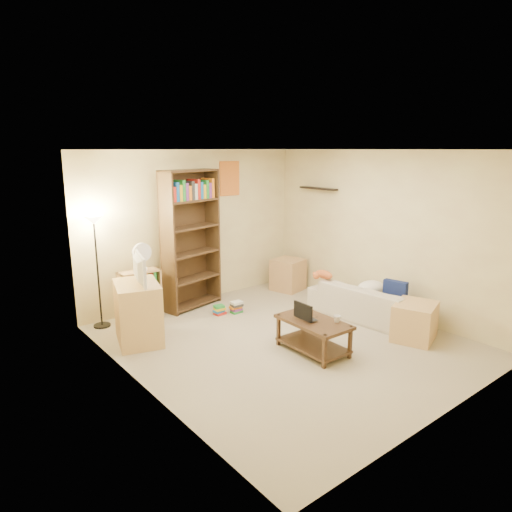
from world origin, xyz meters
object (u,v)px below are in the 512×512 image
(laptop, at_px, (311,318))
(side_table, at_px, (288,275))
(tv_stand, at_px, (138,313))
(desk_fan, at_px, (142,255))
(sofa, at_px, (368,302))
(coffee_table, at_px, (313,331))
(tall_bookshelf, at_px, (191,236))
(floor_lamp, at_px, (95,239))
(end_cabinet, at_px, (415,321))
(short_bookshelf, at_px, (140,296))
(tabby_cat, at_px, (323,275))
(mug, at_px, (337,319))
(television, at_px, (135,269))

(laptop, xyz_separation_m, side_table, (1.52, 2.07, -0.14))
(tv_stand, distance_m, desk_fan, 0.96)
(sofa, height_order, coffee_table, sofa)
(coffee_table, relative_size, tall_bookshelf, 0.43)
(floor_lamp, distance_m, side_table, 3.49)
(desk_fan, bearing_deg, tv_stand, -121.26)
(end_cabinet, bearing_deg, side_table, 86.11)
(desk_fan, bearing_deg, short_bookshelf, 136.01)
(tv_stand, bearing_deg, laptop, -28.80)
(sofa, xyz_separation_m, short_bookshelf, (-2.72, 2.04, 0.13))
(tabby_cat, distance_m, short_bookshelf, 2.80)
(coffee_table, relative_size, laptop, 3.03)
(mug, relative_size, floor_lamp, 0.06)
(laptop, relative_size, desk_fan, 0.75)
(television, bearing_deg, tv_stand, 0.00)
(tall_bookshelf, bearing_deg, sofa, -62.59)
(end_cabinet, bearing_deg, tabby_cat, 95.89)
(coffee_table, bearing_deg, television, 134.82)
(mug, relative_size, desk_fan, 0.23)
(side_table, bearing_deg, mug, -119.80)
(laptop, height_order, desk_fan, desk_fan)
(tabby_cat, height_order, mug, tabby_cat)
(laptop, height_order, end_cabinet, end_cabinet)
(mug, relative_size, end_cabinet, 0.16)
(sofa, height_order, laptop, sofa)
(short_bookshelf, xyz_separation_m, end_cabinet, (2.59, -2.92, -0.14))
(sofa, bearing_deg, laptop, 94.08)
(laptop, relative_size, short_bookshelf, 0.40)
(tall_bookshelf, bearing_deg, desk_fan, 175.80)
(tabby_cat, height_order, short_bookshelf, short_bookshelf)
(sofa, xyz_separation_m, tall_bookshelf, (-1.78, 2.13, 0.90))
(laptop, height_order, tv_stand, tv_stand)
(television, xyz_separation_m, side_table, (3.12, 0.47, -0.71))
(sofa, bearing_deg, floor_lamp, 50.93)
(tabby_cat, relative_size, tv_stand, 0.51)
(end_cabinet, bearing_deg, desk_fan, 131.51)
(laptop, distance_m, mug, 0.34)
(television, height_order, floor_lamp, floor_lamp)
(short_bookshelf, bearing_deg, tv_stand, -114.72)
(side_table, bearing_deg, tall_bookshelf, 170.88)
(tall_bookshelf, bearing_deg, end_cabinet, -73.78)
(mug, bearing_deg, tall_bookshelf, 100.13)
(laptop, height_order, side_table, side_table)
(television, height_order, tall_bookshelf, tall_bookshelf)
(floor_lamp, bearing_deg, short_bookshelf, -16.38)
(sofa, bearing_deg, side_table, -6.72)
(sofa, relative_size, television, 2.78)
(desk_fan, bearing_deg, laptop, -61.54)
(tv_stand, xyz_separation_m, side_table, (3.12, 0.47, -0.12))
(laptop, bearing_deg, side_table, -27.56)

